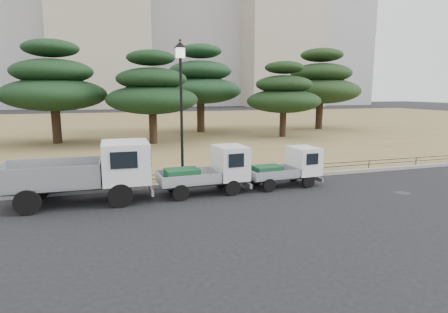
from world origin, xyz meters
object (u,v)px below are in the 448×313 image
object	(u,v)px
truck_kei_front	(210,170)
tarp_pile	(54,181)
truck_large	(88,170)
truck_kei_rear	(288,167)
street_lamp	(181,89)

from	to	relation	value
truck_kei_front	tarp_pile	size ratio (longest dim) A/B	2.30
truck_large	tarp_pile	distance (m)	2.20
truck_kei_rear	truck_large	bearing A→B (deg)	176.47
truck_kei_front	truck_kei_rear	xyz separation A→B (m)	(3.50, 0.09, -0.10)
tarp_pile	street_lamp	bearing A→B (deg)	0.98
street_lamp	truck_large	bearing A→B (deg)	-156.23
truck_kei_front	street_lamp	world-z (taller)	street_lamp
truck_kei_front	tarp_pile	distance (m)	6.17
truck_large	tarp_pile	xyz separation A→B (m)	(-1.35, 1.59, -0.70)
street_lamp	tarp_pile	bearing A→B (deg)	-179.02
tarp_pile	truck_kei_front	bearing A→B (deg)	-15.44
truck_large	truck_kei_front	bearing A→B (deg)	0.29
truck_kei_front	street_lamp	xyz separation A→B (m)	(-0.78, 1.73, 3.21)
street_lamp	tarp_pile	world-z (taller)	street_lamp
truck_large	truck_kei_front	xyz separation A→B (m)	(4.58, -0.05, -0.30)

